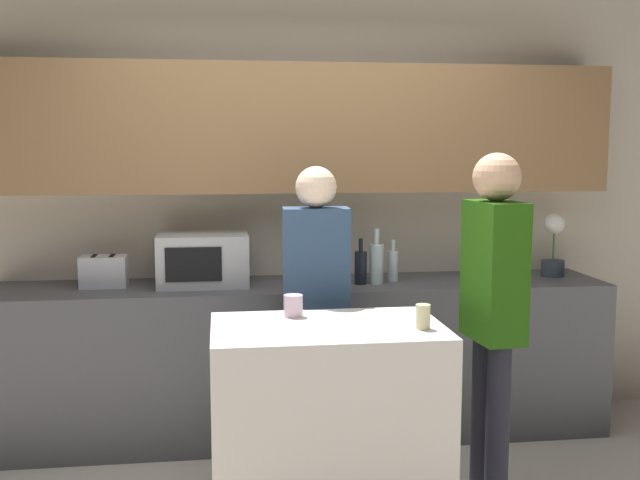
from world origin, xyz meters
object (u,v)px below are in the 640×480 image
bottle_0 (361,267)px  person_center (493,300)px  toaster (104,271)px  bottle_2 (393,265)px  person_left (316,293)px  cup_1 (423,317)px  cup_0 (293,306)px  bottle_1 (376,263)px  microwave (203,259)px  potted_plant (554,245)px

bottle_0 → person_center: (0.45, -0.96, -0.01)m
toaster → bottle_2: bearing=-1.1°
person_left → person_center: person_center is taller
bottle_0 → cup_1: (0.05, -1.16, -0.04)m
bottle_2 → cup_0: (-0.69, -0.92, -0.03)m
cup_1 → person_center: 0.44m
bottle_1 → cup_1: (-0.04, -1.17, -0.06)m
cup_1 → person_left: person_left is taller
cup_1 → person_center: size_ratio=0.06×
microwave → cup_0: size_ratio=5.11×
microwave → potted_plant: bearing=0.0°
microwave → potted_plant: (2.15, 0.00, 0.05)m
toaster → person_center: bearing=-29.1°
microwave → bottle_2: microwave is taller
bottle_1 → cup_0: (-0.58, -0.86, -0.06)m
toaster → cup_0: 1.38m
microwave → bottle_0: bearing=-6.6°
microwave → potted_plant: size_ratio=1.32×
toaster → bottle_0: (1.48, -0.11, 0.01)m
microwave → bottle_1: 1.01m
person_left → potted_plant: bearing=-157.8°
microwave → bottle_0: microwave is taller
microwave → cup_1: microwave is taller
bottle_1 → bottle_2: 0.14m
bottle_0 → cup_0: 0.97m
bottle_2 → person_left: (-0.53, -0.53, -0.05)m
person_center → bottle_1: bearing=14.2°
potted_plant → person_left: 1.66m
bottle_2 → cup_0: bearing=-126.9°
cup_1 → person_left: bearing=118.0°
cup_1 → toaster: bearing=140.4°
bottle_2 → person_left: 0.75m
bottle_0 → person_left: person_left is taller
bottle_1 → cup_0: bottle_1 is taller
bottle_1 → person_left: 0.63m
microwave → toaster: bearing=179.8°
potted_plant → bottle_2: potted_plant is taller
microwave → toaster: 0.57m
potted_plant → bottle_1: potted_plant is taller
bottle_1 → person_left: bearing=-132.1°
bottle_0 → potted_plant: bearing=5.0°
potted_plant → toaster: bearing=180.0°
bottle_2 → person_left: bearing=-135.3°
toaster → cup_1: (1.53, -1.27, -0.02)m
bottle_0 → cup_0: bearing=-119.5°
bottle_1 → microwave: bearing=174.5°
microwave → bottle_0: 0.92m
cup_0 → person_left: bearing=68.1°
bottle_0 → bottle_1: (0.10, 0.01, 0.02)m
bottle_0 → bottle_2: (0.21, 0.08, -0.01)m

